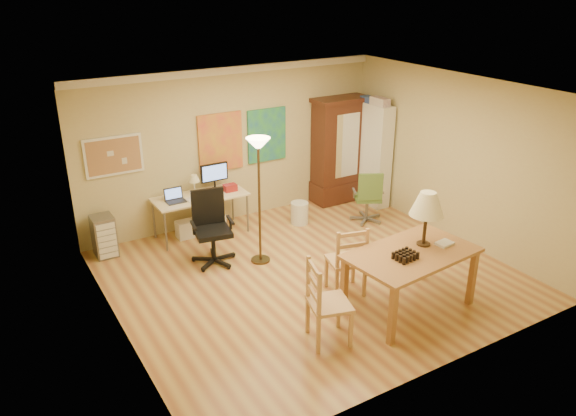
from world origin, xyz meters
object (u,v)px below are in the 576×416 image
bookshelf (373,155)px  armoire (340,157)px  dining_table (417,238)px  office_chair_green (367,208)px  office_chair_black (213,244)px  computer_desk (202,210)px

bookshelf → armoire: bearing=135.8°
dining_table → bookshelf: size_ratio=0.91×
office_chair_green → bookshelf: (0.63, 0.68, 0.70)m
office_chair_black → office_chair_green: office_chair_black is taller
dining_table → bookshelf: 3.65m
computer_desk → office_chair_green: computer_desk is taller
armoire → bookshelf: armoire is taller
office_chair_green → armoire: size_ratio=0.48×
office_chair_black → armoire: armoire is taller
computer_desk → dining_table: bearing=-66.8°
dining_table → bookshelf: bearing=59.9°
bookshelf → computer_desk: bearing=173.9°
computer_desk → office_chair_black: 1.06m
dining_table → bookshelf: bookshelf is taller
office_chair_green → bookshelf: bearing=47.2°
armoire → office_chair_black: bearing=-160.6°
office_chair_green → armoire: (0.18, 1.12, 0.62)m
dining_table → office_chair_black: 3.13m
office_chair_black → office_chair_green: 2.97m
office_chair_black → bookshelf: (3.60, 0.67, 0.66)m
computer_desk → armoire: size_ratio=0.77×
office_chair_green → computer_desk: bearing=159.0°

